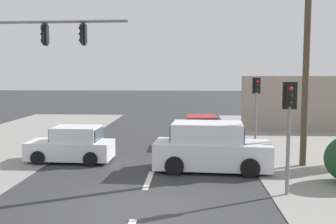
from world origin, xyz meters
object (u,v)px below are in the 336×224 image
Objects in this scene: sedan_receding_far at (202,132)px; hatchback_crossing_left at (72,145)px; suv_oncoming_mid at (211,148)px; pedestal_signal_right_kerb at (289,119)px; utility_pole_midground_right at (307,31)px; traffic_signal_mast at (26,64)px; pedestal_signal_far_median at (256,99)px.

hatchback_crossing_left is at bearing -144.66° from sedan_receding_far.
suv_oncoming_mid reaches higher than hatchback_crossing_left.
suv_oncoming_mid is (-2.24, 3.02, -1.53)m from pedestal_signal_right_kerb.
traffic_signal_mast is at bearing -171.06° from utility_pole_midground_right.
pedestal_signal_far_median is (-1.15, 4.80, -3.06)m from utility_pole_midground_right.
suv_oncoming_mid is at bearing -166.25° from utility_pole_midground_right.
utility_pole_midground_right reaches higher than sedan_receding_far.
traffic_signal_mast is 9.64m from pedestal_signal_right_kerb.
hatchback_crossing_left is (-8.59, -4.53, -1.71)m from pedestal_signal_far_median.
pedestal_signal_right_kerb is 8.80m from sedan_receding_far.
sedan_receding_far is at bearing 106.32° from pedestal_signal_right_kerb.
pedestal_signal_right_kerb is 0.84× the size of sedan_receding_far.
traffic_signal_mast is (-10.81, -1.70, -1.33)m from utility_pole_midground_right.
traffic_signal_mast is 1.63× the size of hatchback_crossing_left.
pedestal_signal_right_kerb is at bearing -53.50° from suv_oncoming_mid.
pedestal_signal_right_kerb reaches higher than hatchback_crossing_left.
traffic_signal_mast reaches higher than pedestal_signal_right_kerb.
pedestal_signal_far_median reaches higher than suv_oncoming_mid.
pedestal_signal_right_kerb is 1.00× the size of pedestal_signal_far_median.
pedestal_signal_right_kerb is at bearing -13.78° from traffic_signal_mast.
traffic_signal_mast is 11.77m from pedestal_signal_far_median.
utility_pole_midground_right is at bearing 13.75° from suv_oncoming_mid.
suv_oncoming_mid is at bearing 126.50° from pedestal_signal_right_kerb.
pedestal_signal_far_median is at bearing 87.10° from pedestal_signal_right_kerb.
pedestal_signal_right_kerb is at bearing -27.47° from hatchback_crossing_left.
traffic_signal_mast is 1.69× the size of pedestal_signal_right_kerb.
hatchback_crossing_left is (-5.90, 1.21, -0.18)m from suv_oncoming_mid.
traffic_signal_mast is at bearing 166.22° from pedestal_signal_right_kerb.
suv_oncoming_mid is at bearing -115.04° from pedestal_signal_far_median.
traffic_signal_mast is 1.29× the size of suv_oncoming_mid.
sedan_receding_far is (-2.43, 8.29, -1.71)m from pedestal_signal_right_kerb.
pedestal_signal_right_kerb is 0.97× the size of hatchback_crossing_left.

